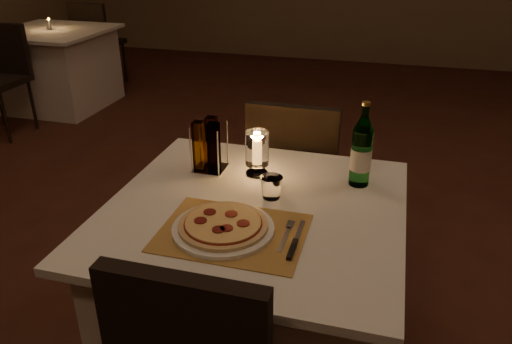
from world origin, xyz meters
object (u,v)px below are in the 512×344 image
(plate, at_px, (223,229))
(pizza, at_px, (223,224))
(chair_far, at_px, (295,169))
(tumbler, at_px, (271,187))
(hurricane_candle, at_px, (257,150))
(neighbor_table_left, at_px, (57,68))
(water_bottle, at_px, (361,152))
(main_table, at_px, (255,291))

(plate, height_order, pizza, pizza)
(chair_far, distance_m, tumbler, 0.68)
(chair_far, relative_size, pizza, 3.21)
(plate, distance_m, hurricane_candle, 0.43)
(neighbor_table_left, bearing_deg, tumbler, -42.98)
(plate, distance_m, tumbler, 0.27)
(water_bottle, xyz_separation_m, neighbor_table_left, (-3.07, 2.41, -0.49))
(tumbler, xyz_separation_m, neighbor_table_left, (-2.78, 2.59, -0.41))
(hurricane_candle, bearing_deg, neighbor_table_left, 137.88)
(chair_far, xyz_separation_m, pizza, (-0.05, -0.89, 0.22))
(tumbler, bearing_deg, plate, -109.60)
(tumbler, relative_size, hurricane_candle, 0.46)
(hurricane_candle, bearing_deg, pizza, -88.98)
(tumbler, height_order, neighbor_table_left, tumbler)
(main_table, relative_size, hurricane_candle, 5.76)
(chair_far, bearing_deg, water_bottle, -54.14)
(plate, height_order, water_bottle, water_bottle)
(main_table, height_order, hurricane_candle, hurricane_candle)
(main_table, xyz_separation_m, tumbler, (0.04, 0.07, 0.41))
(neighbor_table_left, bearing_deg, main_table, -44.21)
(main_table, distance_m, plate, 0.42)
(water_bottle, relative_size, hurricane_candle, 1.82)
(water_bottle, bearing_deg, tumbler, -146.60)
(main_table, height_order, neighbor_table_left, same)
(plate, bearing_deg, hurricane_candle, 91.04)
(tumbler, bearing_deg, neighbor_table_left, 137.02)
(chair_far, bearing_deg, neighbor_table_left, 144.53)
(pizza, xyz_separation_m, tumbler, (0.09, 0.25, 0.01))
(chair_far, distance_m, neighbor_table_left, 3.37)
(water_bottle, bearing_deg, plate, -130.36)
(main_table, distance_m, pizza, 0.44)
(pizza, bearing_deg, chair_far, 86.79)
(chair_far, xyz_separation_m, neighbor_table_left, (-2.74, 1.96, -0.18))
(water_bottle, height_order, hurricane_candle, water_bottle)
(chair_far, height_order, tumbler, chair_far)
(pizza, xyz_separation_m, neighbor_table_left, (-2.69, 2.85, -0.39))
(chair_far, distance_m, plate, 0.92)
(chair_far, distance_m, water_bottle, 0.64)
(pizza, xyz_separation_m, water_bottle, (0.38, 0.44, 0.10))
(water_bottle, bearing_deg, pizza, -130.36)
(plate, height_order, tumbler, tumbler)
(pizza, bearing_deg, hurricane_candle, 91.02)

